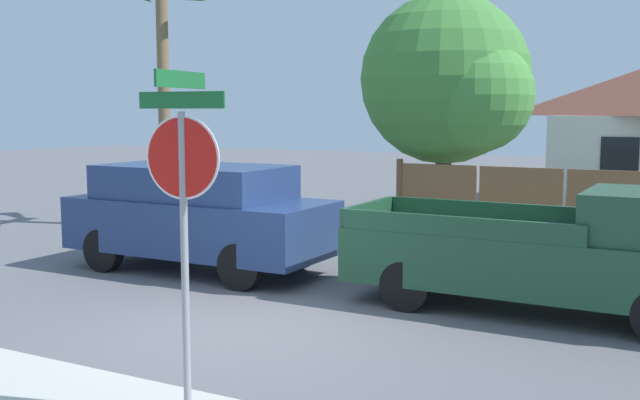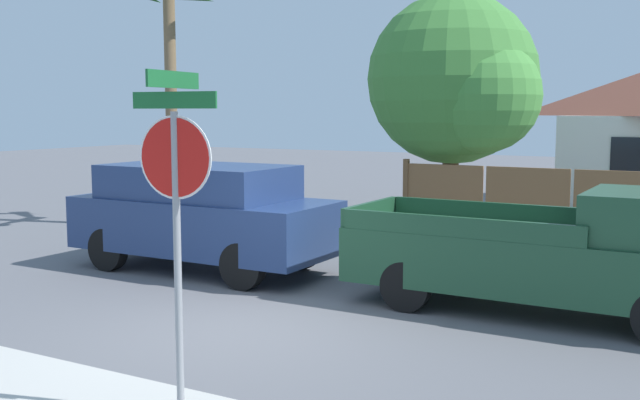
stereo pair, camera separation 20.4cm
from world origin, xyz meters
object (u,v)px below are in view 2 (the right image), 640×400
Objects in this scene: palm_tree at (169,9)px; red_suv at (202,213)px; oak_tree at (459,83)px; stop_sign at (176,186)px; orange_pickup at (559,254)px.

red_suv is (3.78, -3.69, -4.21)m from palm_tree.
oak_tree is 1.80× the size of stop_sign.
stop_sign is (1.58, -12.42, -1.36)m from oak_tree.
red_suv is 1.49× the size of stop_sign.
stop_sign is at bearing -82.74° from oak_tree.
orange_pickup is at bearing -61.49° from oak_tree.
orange_pickup is (9.91, -3.69, -4.36)m from palm_tree.
palm_tree is 1.29× the size of red_suv.
red_suv is 0.88× the size of orange_pickup.
oak_tree is 1.20× the size of red_suv.
oak_tree reaches higher than orange_pickup.
oak_tree is 12.60m from stop_sign.
stop_sign is at bearing -49.59° from palm_tree.
red_suv is 6.52m from stop_sign.
orange_pickup is (6.13, -0.00, -0.16)m from red_suv.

